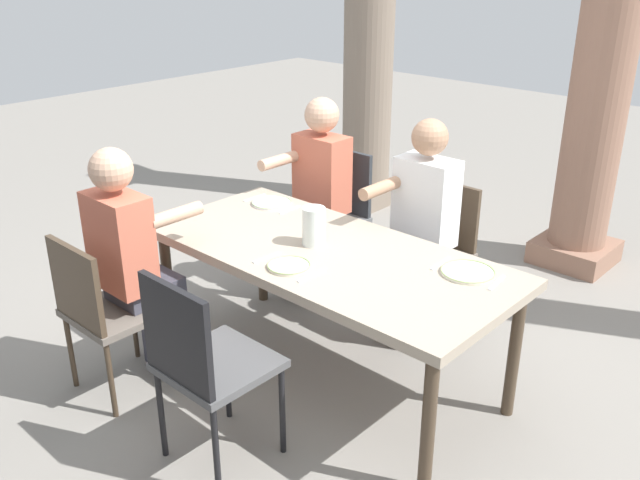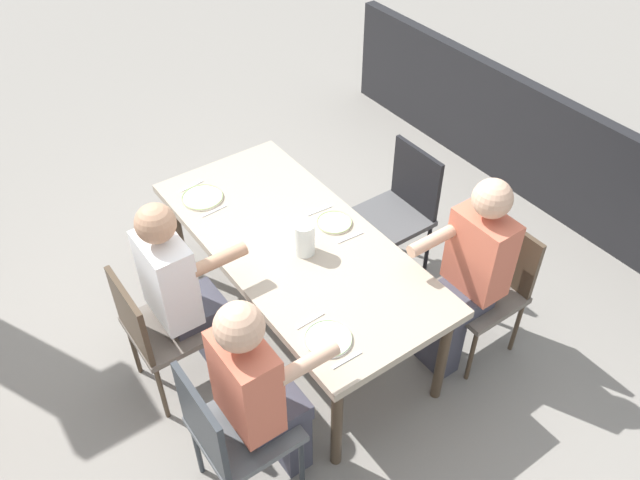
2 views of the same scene
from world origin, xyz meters
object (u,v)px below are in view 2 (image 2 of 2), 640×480
Objects in this scene: diner_guest_third at (183,290)px; diner_man_white at (468,272)px; plate_1 at (335,223)px; dining_table at (296,250)px; chair_mid_south at (400,206)px; plate_0 at (328,339)px; chair_west_north at (229,430)px; diner_woman_green at (260,391)px; plate_2 at (202,197)px; water_pitcher at (304,240)px; chair_mid_north at (157,326)px; chair_west_south at (488,282)px.

diner_man_white is at bearing -120.46° from diner_guest_third.
dining_table is at bearing 89.39° from plate_1.
plate_0 is at bearing 123.84° from chair_mid_south.
diner_guest_third reaches higher than chair_west_north.
chair_west_north is 0.24m from diner_woman_green.
plate_2 is at bearing 62.25° from chair_mid_south.
dining_table is at bearing -21.75° from plate_0.
plate_1 is 1.05× the size of water_pitcher.
plate_2 is 1.27× the size of water_pitcher.
water_pitcher is (0.62, -0.85, 0.29)m from chair_west_north.
chair_mid_north is at bearing 62.45° from diner_man_white.
chair_west_north is 1.52m from plate_2.
chair_mid_south reaches higher than plate_1.
diner_man_white is (-0.79, -1.51, 0.18)m from chair_mid_north.
plate_1 is at bearing -38.48° from plate_0.
water_pitcher is at bearing 174.14° from dining_table.
diner_woman_green is at bearing 127.01° from plate_1.
chair_west_north is at bearing 90.00° from chair_west_south.
diner_guest_third is at bearing 143.48° from plate_2.
plate_0 is (0.03, 0.93, 0.06)m from diner_man_white.
plate_1 is (-0.08, -0.95, 0.06)m from diner_guest_third.
diner_man_white is 6.15× the size of plate_1.
chair_mid_south is at bearing -82.40° from plate_1.
water_pitcher reaches higher than chair_mid_south.
diner_guest_third reaches higher than chair_mid_north.
chair_west_north is 3.89× the size of plate_0.
chair_mid_north is at bearing 89.02° from diner_guest_third.
diner_man_white reaches higher than chair_west_south.
chair_mid_north is 0.99m from plate_0.
diner_guest_third is 6.47× the size of water_pitcher.
water_pitcher is (0.61, 0.67, 0.14)m from diner_man_white.
chair_west_south is at bearing -140.43° from plate_1.
plate_1 is at bearing -57.71° from chair_west_north.
water_pitcher is (0.62, 0.87, 0.33)m from chair_west_south.
chair_mid_south reaches higher than chair_west_north.
chair_mid_south is at bearing -78.65° from water_pitcher.
dining_table is 1.13m from chair_west_north.
diner_man_white is 6.43× the size of water_pitcher.
chair_west_north reaches higher than dining_table.
chair_mid_north is 0.92m from water_pitcher.
diner_guest_third is at bearing 90.11° from chair_mid_south.
plate_0 is (-0.76, 1.13, 0.20)m from chair_mid_south.
plate_1 is (-0.08, -1.13, 0.23)m from chair_mid_north.
plate_1 is at bearing 28.65° from diner_man_white.
water_pitcher reaches higher than chair_mid_north.
diner_woman_green is 5.49× the size of plate_0.
plate_2 is (1.34, -0.03, -0.00)m from plate_0.
dining_table is 0.68m from diner_guest_third.
dining_table is at bearing -159.48° from plate_2.
diner_guest_third is at bearing 83.86° from dining_table.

